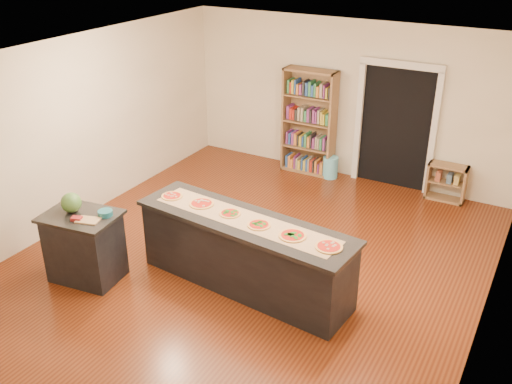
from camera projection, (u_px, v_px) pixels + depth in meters
The scene contains 18 objects.
room at pixel (248, 170), 7.24m from camera, with size 6.00×7.00×2.80m.
doorway at pixel (396, 120), 9.66m from camera, with size 1.40×0.09×2.21m.
kitchen_island at pixel (245, 253), 7.17m from camera, with size 2.90×0.79×0.96m.
side_counter at pixel (85, 246), 7.34m from camera, with size 0.94×0.69×0.93m.
bookshelf at pixel (309, 122), 10.29m from camera, with size 0.96×0.34×1.92m, color #936E47.
low_shelf at pixel (446, 182), 9.48m from camera, with size 0.63×0.27×0.63m, color #936E47.
waste_bin at pixel (330, 167), 10.36m from camera, with size 0.27×0.27×0.40m, color #67C8E6.
kraft_paper at pixel (245, 220), 6.97m from camera, with size 2.52×0.45×0.00m, color tan.
watermelon at pixel (71, 203), 7.16m from camera, with size 0.26×0.26×0.26m, color #144214.
cutting_board at pixel (88, 220), 6.99m from camera, with size 0.28×0.19×0.02m, color tan.
package_red at pixel (77, 219), 7.00m from camera, with size 0.13×0.09×0.04m, color maroon.
package_teal at pixel (105, 213), 7.11m from camera, with size 0.18×0.18×0.07m, color #195966.
pizza_a at pixel (172, 196), 7.53m from camera, with size 0.28×0.28×0.02m.
pizza_b at pixel (202, 204), 7.33m from camera, with size 0.33×0.33×0.02m.
pizza_c at pixel (230, 213), 7.09m from camera, with size 0.28×0.28×0.02m.
pizza_d at pixel (259, 225), 6.82m from camera, with size 0.27×0.27×0.02m.
pizza_e at pixel (293, 236), 6.59m from camera, with size 0.34×0.34×0.02m.
pizza_f at pixel (329, 247), 6.37m from camera, with size 0.30×0.30×0.02m.
Camera 1 is at (3.34, -5.75, 4.28)m, focal length 40.00 mm.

